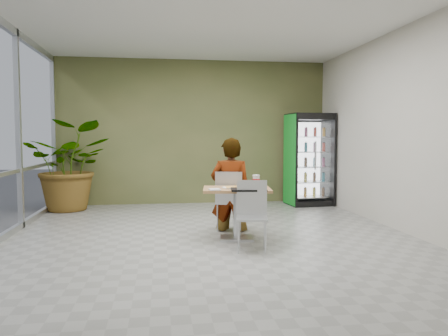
{
  "coord_description": "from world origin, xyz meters",
  "views": [
    {
      "loc": [
        -0.73,
        -6.28,
        1.48
      ],
      "look_at": [
        0.25,
        0.49,
        1.0
      ],
      "focal_mm": 35.0,
      "sensor_mm": 36.0,
      "label": 1
    }
  ],
  "objects_px": {
    "chair_near": "(252,209)",
    "cafeteria_tray": "(249,189)",
    "seated_woman": "(231,194)",
    "chair_far": "(229,196)",
    "dining_table": "(237,203)",
    "potted_plant": "(71,166)",
    "beverage_fridge": "(309,159)",
    "soda_cup": "(256,182)"
  },
  "relations": [
    {
      "from": "chair_near",
      "to": "cafeteria_tray",
      "type": "bearing_deg",
      "value": 100.35
    },
    {
      "from": "seated_woman",
      "to": "cafeteria_tray",
      "type": "distance_m",
      "value": 0.94
    },
    {
      "from": "chair_far",
      "to": "seated_woman",
      "type": "bearing_deg",
      "value": -105.83
    },
    {
      "from": "dining_table",
      "to": "chair_near",
      "type": "xyz_separation_m",
      "value": [
        0.11,
        -0.56,
        -0.0
      ]
    },
    {
      "from": "dining_table",
      "to": "chair_far",
      "type": "distance_m",
      "value": 0.56
    },
    {
      "from": "seated_woman",
      "to": "cafeteria_tray",
      "type": "bearing_deg",
      "value": 113.32
    },
    {
      "from": "potted_plant",
      "to": "cafeteria_tray",
      "type": "bearing_deg",
      "value": -47.82
    },
    {
      "from": "beverage_fridge",
      "to": "potted_plant",
      "type": "height_order",
      "value": "beverage_fridge"
    },
    {
      "from": "seated_woman",
      "to": "beverage_fridge",
      "type": "xyz_separation_m",
      "value": [
        2.13,
        2.4,
        0.41
      ]
    },
    {
      "from": "soda_cup",
      "to": "potted_plant",
      "type": "relative_size",
      "value": 0.1
    },
    {
      "from": "chair_near",
      "to": "potted_plant",
      "type": "distance_m",
      "value": 4.68
    },
    {
      "from": "chair_far",
      "to": "seated_woman",
      "type": "relative_size",
      "value": 0.53
    },
    {
      "from": "chair_near",
      "to": "cafeteria_tray",
      "type": "height_order",
      "value": "chair_near"
    },
    {
      "from": "soda_cup",
      "to": "beverage_fridge",
      "type": "distance_m",
      "value": 3.52
    },
    {
      "from": "seated_woman",
      "to": "soda_cup",
      "type": "relative_size",
      "value": 9.57
    },
    {
      "from": "soda_cup",
      "to": "dining_table",
      "type": "bearing_deg",
      "value": -177.88
    },
    {
      "from": "dining_table",
      "to": "soda_cup",
      "type": "xyz_separation_m",
      "value": [
        0.29,
        0.01,
        0.3
      ]
    },
    {
      "from": "dining_table",
      "to": "cafeteria_tray",
      "type": "bearing_deg",
      "value": -70.48
    },
    {
      "from": "chair_near",
      "to": "soda_cup",
      "type": "xyz_separation_m",
      "value": [
        0.18,
        0.57,
        0.31
      ]
    },
    {
      "from": "chair_near",
      "to": "dining_table",
      "type": "bearing_deg",
      "value": 112.08
    },
    {
      "from": "chair_far",
      "to": "beverage_fridge",
      "type": "xyz_separation_m",
      "value": [
        2.16,
        2.44,
        0.44
      ]
    },
    {
      "from": "chair_far",
      "to": "potted_plant",
      "type": "distance_m",
      "value": 3.79
    },
    {
      "from": "dining_table",
      "to": "chair_far",
      "type": "height_order",
      "value": "chair_far"
    },
    {
      "from": "seated_woman",
      "to": "cafeteria_tray",
      "type": "height_order",
      "value": "seated_woman"
    },
    {
      "from": "chair_far",
      "to": "chair_near",
      "type": "xyz_separation_m",
      "value": [
        0.12,
        -1.12,
        -0.02
      ]
    },
    {
      "from": "chair_far",
      "to": "soda_cup",
      "type": "bearing_deg",
      "value": 136.18
    },
    {
      "from": "chair_near",
      "to": "soda_cup",
      "type": "distance_m",
      "value": 0.68
    },
    {
      "from": "soda_cup",
      "to": "cafeteria_tray",
      "type": "relative_size",
      "value": 0.39
    },
    {
      "from": "seated_woman",
      "to": "cafeteria_tray",
      "type": "relative_size",
      "value": 3.69
    },
    {
      "from": "potted_plant",
      "to": "chair_near",
      "type": "bearing_deg",
      "value": -49.94
    },
    {
      "from": "chair_near",
      "to": "beverage_fridge",
      "type": "bearing_deg",
      "value": 71.77
    },
    {
      "from": "cafeteria_tray",
      "to": "potted_plant",
      "type": "height_order",
      "value": "potted_plant"
    },
    {
      "from": "cafeteria_tray",
      "to": "chair_near",
      "type": "bearing_deg",
      "value": -91.1
    },
    {
      "from": "chair_near",
      "to": "beverage_fridge",
      "type": "distance_m",
      "value": 4.13
    },
    {
      "from": "dining_table",
      "to": "cafeteria_tray",
      "type": "relative_size",
      "value": 2.15
    },
    {
      "from": "chair_near",
      "to": "cafeteria_tray",
      "type": "xyz_separation_m",
      "value": [
        0.0,
        0.25,
        0.23
      ]
    },
    {
      "from": "dining_table",
      "to": "beverage_fridge",
      "type": "xyz_separation_m",
      "value": [
        2.14,
        3.0,
        0.46
      ]
    },
    {
      "from": "chair_far",
      "to": "chair_near",
      "type": "bearing_deg",
      "value": 113.43
    },
    {
      "from": "chair_far",
      "to": "beverage_fridge",
      "type": "distance_m",
      "value": 3.29
    },
    {
      "from": "chair_far",
      "to": "chair_near",
      "type": "height_order",
      "value": "chair_far"
    },
    {
      "from": "chair_far",
      "to": "potted_plant",
      "type": "bearing_deg",
      "value": -23.25
    },
    {
      "from": "chair_near",
      "to": "potted_plant",
      "type": "bearing_deg",
      "value": 141.51
    }
  ]
}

